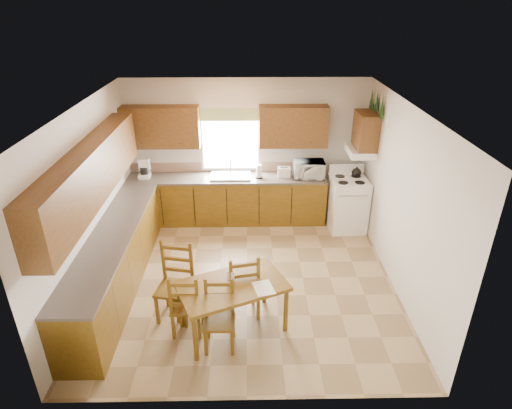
{
  "coord_description": "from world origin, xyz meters",
  "views": [
    {
      "loc": [
        0.05,
        -5.53,
        4.03
      ],
      "look_at": [
        0.15,
        0.3,
        1.15
      ],
      "focal_mm": 30.0,
      "sensor_mm": 36.0,
      "label": 1
    }
  ],
  "objects_px": {
    "dining_table": "(233,307)",
    "chair_near_right": "(242,284)",
    "stove": "(347,205)",
    "chair_near_left": "(187,302)",
    "microwave": "(309,169)",
    "chair_far_left": "(174,284)",
    "chair_far_right": "(219,317)"
  },
  "relations": [
    {
      "from": "chair_near_left",
      "to": "chair_near_right",
      "type": "distance_m",
      "value": 0.79
    },
    {
      "from": "chair_far_right",
      "to": "dining_table",
      "type": "bearing_deg",
      "value": 64.1
    },
    {
      "from": "chair_near_left",
      "to": "dining_table",
      "type": "bearing_deg",
      "value": -175.95
    },
    {
      "from": "stove",
      "to": "chair_far_left",
      "type": "distance_m",
      "value": 3.77
    },
    {
      "from": "chair_far_right",
      "to": "chair_near_right",
      "type": "bearing_deg",
      "value": 66.14
    },
    {
      "from": "stove",
      "to": "chair_far_left",
      "type": "xyz_separation_m",
      "value": [
        -2.85,
        -2.47,
        0.05
      ]
    },
    {
      "from": "chair_near_right",
      "to": "microwave",
      "type": "bearing_deg",
      "value": -125.55
    },
    {
      "from": "stove",
      "to": "chair_near_left",
      "type": "distance_m",
      "value": 3.82
    },
    {
      "from": "chair_far_right",
      "to": "microwave",
      "type": "bearing_deg",
      "value": 66.54
    },
    {
      "from": "dining_table",
      "to": "chair_far_left",
      "type": "distance_m",
      "value": 0.85
    },
    {
      "from": "stove",
      "to": "chair_near_right",
      "type": "distance_m",
      "value": 3.1
    },
    {
      "from": "microwave",
      "to": "chair_near_left",
      "type": "bearing_deg",
      "value": -121.83
    },
    {
      "from": "stove",
      "to": "microwave",
      "type": "bearing_deg",
      "value": 153.4
    },
    {
      "from": "microwave",
      "to": "chair_far_right",
      "type": "xyz_separation_m",
      "value": [
        -1.5,
        -3.35,
        -0.62
      ]
    },
    {
      "from": "chair_near_right",
      "to": "chair_far_right",
      "type": "bearing_deg",
      "value": 53.96
    },
    {
      "from": "stove",
      "to": "chair_near_left",
      "type": "height_order",
      "value": "stove"
    },
    {
      "from": "microwave",
      "to": "chair_far_left",
      "type": "height_order",
      "value": "microwave"
    },
    {
      "from": "microwave",
      "to": "chair_far_right",
      "type": "relative_size",
      "value": 0.57
    },
    {
      "from": "stove",
      "to": "chair_far_right",
      "type": "bearing_deg",
      "value": -129.16
    },
    {
      "from": "stove",
      "to": "dining_table",
      "type": "distance_m",
      "value": 3.42
    },
    {
      "from": "chair_near_right",
      "to": "dining_table",
      "type": "bearing_deg",
      "value": 56.14
    },
    {
      "from": "stove",
      "to": "chair_near_left",
      "type": "relative_size",
      "value": 1.04
    },
    {
      "from": "chair_near_left",
      "to": "stove",
      "type": "bearing_deg",
      "value": -132.45
    },
    {
      "from": "microwave",
      "to": "chair_far_left",
      "type": "bearing_deg",
      "value": -127.0
    },
    {
      "from": "stove",
      "to": "chair_far_right",
      "type": "height_order",
      "value": "stove"
    },
    {
      "from": "stove",
      "to": "chair_near_left",
      "type": "bearing_deg",
      "value": -136.98
    },
    {
      "from": "chair_near_right",
      "to": "chair_far_right",
      "type": "distance_m",
      "value": 0.68
    },
    {
      "from": "stove",
      "to": "chair_near_left",
      "type": "xyz_separation_m",
      "value": [
        -2.65,
        -2.75,
        -0.02
      ]
    },
    {
      "from": "chair_near_right",
      "to": "chair_far_left",
      "type": "height_order",
      "value": "chair_far_left"
    },
    {
      "from": "chair_near_left",
      "to": "chair_far_left",
      "type": "bearing_deg",
      "value": -52.89
    },
    {
      "from": "stove",
      "to": "dining_table",
      "type": "relative_size",
      "value": 0.73
    },
    {
      "from": "dining_table",
      "to": "chair_near_right",
      "type": "bearing_deg",
      "value": 44.09
    }
  ]
}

